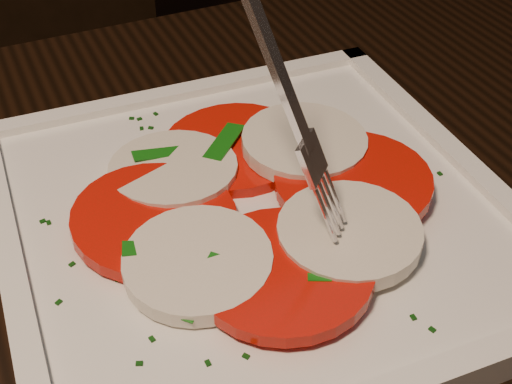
% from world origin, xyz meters
% --- Properties ---
extents(chair, '(0.50, 0.50, 0.93)m').
position_xyz_m(chair, '(0.13, 0.61, 0.53)').
color(chair, black).
rests_on(chair, ground).
extents(plate, '(0.35, 0.35, 0.01)m').
position_xyz_m(plate, '(0.14, -0.06, 0.76)').
color(plate, white).
rests_on(plate, table).
extents(caprese_salad, '(0.26, 0.26, 0.02)m').
position_xyz_m(caprese_salad, '(0.14, -0.06, 0.77)').
color(caprese_salad, red).
rests_on(caprese_salad, plate).
extents(fork, '(0.08, 0.08, 0.19)m').
position_xyz_m(fork, '(0.13, -0.08, 0.88)').
color(fork, white).
rests_on(fork, caprese_salad).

